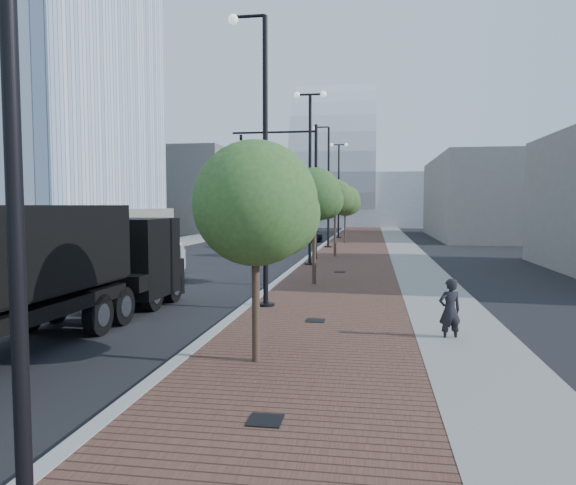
# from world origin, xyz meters

# --- Properties ---
(ground) EXTENTS (220.00, 220.00, 0.00)m
(ground) POSITION_xyz_m (0.00, 0.00, 0.00)
(ground) COLOR black
(sidewalk) EXTENTS (7.00, 140.00, 0.12)m
(sidewalk) POSITION_xyz_m (3.50, 40.00, 0.06)
(sidewalk) COLOR #4C2D23
(sidewalk) RESTS_ON ground
(concrete_strip) EXTENTS (2.40, 140.00, 0.13)m
(concrete_strip) POSITION_xyz_m (6.20, 40.00, 0.07)
(concrete_strip) COLOR slate
(concrete_strip) RESTS_ON ground
(curb) EXTENTS (0.30, 140.00, 0.14)m
(curb) POSITION_xyz_m (0.00, 40.00, 0.07)
(curb) COLOR gray
(curb) RESTS_ON ground
(west_sidewalk) EXTENTS (4.00, 140.00, 0.12)m
(west_sidewalk) POSITION_xyz_m (-13.00, 40.00, 0.06)
(west_sidewalk) COLOR slate
(west_sidewalk) RESTS_ON ground
(dump_truck) EXTENTS (2.81, 13.40, 3.31)m
(dump_truck) POSITION_xyz_m (-3.93, 6.48, 1.40)
(dump_truck) COLOR black
(dump_truck) RESTS_ON ground
(white_sedan) EXTENTS (2.93, 5.20, 1.62)m
(white_sedan) POSITION_xyz_m (-5.29, 15.86, 0.81)
(white_sedan) COLOR white
(white_sedan) RESTS_ON ground
(dark_car_mid) EXTENTS (4.38, 5.78, 1.46)m
(dark_car_mid) POSITION_xyz_m (-5.86, 35.29, 0.73)
(dark_car_mid) COLOR black
(dark_car_mid) RESTS_ON ground
(dark_car_far) EXTENTS (3.34, 4.93, 1.33)m
(dark_car_far) POSITION_xyz_m (-2.00, 42.59, 0.66)
(dark_car_far) COLOR black
(dark_car_far) RESTS_ON ground
(pedestrian) EXTENTS (0.66, 0.54, 1.56)m
(pedestrian) POSITION_xyz_m (5.79, 6.63, 0.78)
(pedestrian) COLOR black
(pedestrian) RESTS_ON ground
(streetlight_0) EXTENTS (1.72, 0.56, 9.28)m
(streetlight_0) POSITION_xyz_m (0.60, -2.00, 4.82)
(streetlight_0) COLOR black
(streetlight_0) RESTS_ON ground
(streetlight_1) EXTENTS (1.44, 0.56, 9.21)m
(streetlight_1) POSITION_xyz_m (0.49, 10.00, 4.34)
(streetlight_1) COLOR black
(streetlight_1) RESTS_ON ground
(streetlight_2) EXTENTS (1.72, 0.56, 9.28)m
(streetlight_2) POSITION_xyz_m (0.60, 22.00, 4.82)
(streetlight_2) COLOR black
(streetlight_2) RESTS_ON ground
(streetlight_3) EXTENTS (1.44, 0.56, 9.21)m
(streetlight_3) POSITION_xyz_m (0.49, 34.00, 4.34)
(streetlight_3) COLOR black
(streetlight_3) RESTS_ON ground
(streetlight_4) EXTENTS (1.72, 0.56, 9.28)m
(streetlight_4) POSITION_xyz_m (0.60, 46.00, 4.82)
(streetlight_4) COLOR black
(streetlight_4) RESTS_ON ground
(traffic_mast) EXTENTS (5.09, 0.20, 8.00)m
(traffic_mast) POSITION_xyz_m (-0.30, 25.00, 4.98)
(traffic_mast) COLOR black
(traffic_mast) RESTS_ON ground
(tree_0) EXTENTS (2.56, 2.54, 4.62)m
(tree_0) POSITION_xyz_m (1.65, 4.02, 3.34)
(tree_0) COLOR #382619
(tree_0) RESTS_ON ground
(tree_1) EXTENTS (2.25, 2.18, 4.82)m
(tree_1) POSITION_xyz_m (1.65, 15.02, 3.72)
(tree_1) COLOR #382619
(tree_1) RESTS_ON ground
(tree_2) EXTENTS (2.27, 2.20, 4.92)m
(tree_2) POSITION_xyz_m (1.65, 27.02, 3.80)
(tree_2) COLOR #382619
(tree_2) RESTS_ON ground
(tree_3) EXTENTS (2.60, 2.58, 4.97)m
(tree_3) POSITION_xyz_m (1.65, 39.02, 3.66)
(tree_3) COLOR #382619
(tree_3) RESTS_ON ground
(tower_podium) EXTENTS (19.00, 19.00, 3.00)m
(tower_podium) POSITION_xyz_m (-24.00, 32.00, 1.50)
(tower_podium) COLOR slate
(tower_podium) RESTS_ON ground
(convention_center) EXTENTS (50.00, 30.00, 50.00)m
(convention_center) POSITION_xyz_m (-2.00, 85.00, 6.00)
(convention_center) COLOR #A6AAB1
(convention_center) RESTS_ON ground
(commercial_block_nw) EXTENTS (14.00, 20.00, 10.00)m
(commercial_block_nw) POSITION_xyz_m (-20.00, 60.00, 5.00)
(commercial_block_nw) COLOR #64615A
(commercial_block_nw) RESTS_ON ground
(commercial_block_ne) EXTENTS (12.00, 22.00, 8.00)m
(commercial_block_ne) POSITION_xyz_m (16.00, 50.00, 4.00)
(commercial_block_ne) COLOR slate
(commercial_block_ne) RESTS_ON ground
(utility_cover_0) EXTENTS (0.50, 0.50, 0.02)m
(utility_cover_0) POSITION_xyz_m (2.40, 1.00, 0.13)
(utility_cover_0) COLOR black
(utility_cover_0) RESTS_ON sidewalk
(utility_cover_1) EXTENTS (0.50, 0.50, 0.02)m
(utility_cover_1) POSITION_xyz_m (2.40, 8.00, 0.13)
(utility_cover_1) COLOR black
(utility_cover_1) RESTS_ON sidewalk
(utility_cover_2) EXTENTS (0.50, 0.50, 0.02)m
(utility_cover_2) POSITION_xyz_m (2.40, 19.00, 0.13)
(utility_cover_2) COLOR black
(utility_cover_2) RESTS_ON sidewalk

